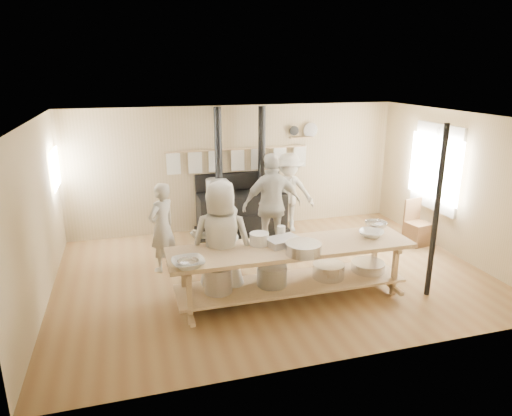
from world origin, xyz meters
The scene contains 24 objects.
ground centered at (0.00, 0.00, 0.00)m, with size 7.00×7.00×0.00m, color brown.
room_shell centered at (0.00, 0.00, 1.62)m, with size 7.00×7.00×7.00m.
window_right centered at (3.47, 0.60, 1.50)m, with size 0.09×1.50×1.65m.
left_opening centered at (-3.45, 2.00, 1.60)m, with size 0.00×0.90×0.90m.
stove centered at (-0.01, 2.12, 0.52)m, with size 1.90×0.75×2.60m.
towel_rail centered at (0.00, 2.40, 1.56)m, with size 3.00×0.04×0.47m.
back_wall_shelf centered at (1.46, 2.43, 2.00)m, with size 0.63×0.14×0.32m.
prep_table centered at (-0.01, -0.90, 0.52)m, with size 3.60×0.90×0.85m.
support_post centered at (2.05, -1.35, 1.30)m, with size 0.08×0.08×2.60m, color black.
cook_far_left centered at (-1.73, 0.68, 0.76)m, with size 0.56×0.37×1.53m, color #ADA999.
cook_left centered at (-0.96, -0.25, 0.88)m, with size 0.86×0.67×1.77m, color #ADA999.
cook_center centered at (-0.98, -0.62, 0.91)m, with size 0.89×0.58×1.82m, color #ADA999.
cook_right centered at (0.25, 0.82, 0.95)m, with size 1.11×0.46×1.90m, color #ADA999.
cook_by_window centered at (0.97, 1.95, 0.83)m, with size 1.08×0.62×1.67m, color #ADA999.
chair centered at (3.15, 0.53, 0.26)m, with size 0.48×0.48×0.88m.
bowl_white_a centered at (-1.55, -1.23, 0.90)m, with size 0.43×0.43×0.10m, color silver.
bowl_steel_a centered at (-1.55, -1.22, 0.89)m, with size 0.28×0.28×0.09m, color silver.
bowl_white_b centered at (1.30, -0.87, 0.90)m, with size 0.37×0.37×0.09m, color silver.
bowl_steel_b centered at (1.55, -0.57, 0.90)m, with size 0.35×0.35×0.11m, color silver.
roasting_pan centered at (-0.11, -0.83, 0.90)m, with size 0.48×0.32×0.11m, color #B2B2B7.
mixing_bowl_large centered at (0.05, -1.23, 0.93)m, with size 0.50×0.50×0.16m, color silver.
bucket_galv centered at (-1.06, -0.57, 0.99)m, with size 0.30×0.30×0.27m, color gray.
deep_bowl_enamel centered at (-0.44, -0.73, 0.94)m, with size 0.28×0.28×0.18m, color silver.
pitcher centered at (-0.05, -0.57, 0.95)m, with size 0.12×0.12×0.20m, color silver.
Camera 1 is at (-2.19, -6.68, 3.31)m, focal length 32.00 mm.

